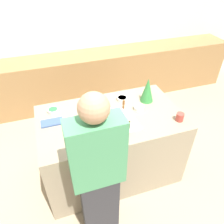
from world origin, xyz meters
The scene contains 15 objects.
ground_plane centered at (0.00, 0.00, 0.00)m, with size 12.00×12.00×0.00m, color tan.
wall_back centered at (0.00, 2.14, 1.30)m, with size 8.00×0.05×2.60m.
back_cabinet_block centered at (0.00, 1.82, 0.47)m, with size 6.00×0.60×0.93m.
kitchen_island centered at (0.00, 0.00, 0.47)m, with size 1.65×0.97×0.93m.
baking_tray centered at (0.04, -0.19, 0.94)m, with size 0.45×0.26×0.01m.
gingerbread_house centered at (0.04, -0.19, 1.05)m, with size 0.22×0.17×0.30m.
decorative_tree centered at (0.53, 0.17, 1.09)m, with size 0.16×0.16×0.31m.
candy_bowl_far_left centered at (-0.37, 0.02, 0.96)m, with size 0.10×0.10×0.05m.
candy_bowl_center_rear centered at (-0.24, 0.36, 0.96)m, with size 0.09×0.09×0.05m.
candy_bowl_front_corner centered at (0.36, 0.02, 0.96)m, with size 0.12×0.12×0.05m.
candy_bowl_beside_tree centered at (0.24, 0.27, 0.95)m, with size 0.13×0.13×0.04m.
candy_bowl_far_right centered at (-0.61, 0.29, 0.96)m, with size 0.13×0.13×0.04m.
cookbook centered at (-0.64, 0.09, 0.94)m, with size 0.24×0.12×0.02m.
mug centered at (0.70, -0.30, 0.98)m, with size 0.08×0.08×0.09m.
person centered at (-0.34, -0.69, 0.89)m, with size 0.45×0.57×1.73m.
Camera 1 is at (-0.59, -1.85, 2.48)m, focal length 35.00 mm.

